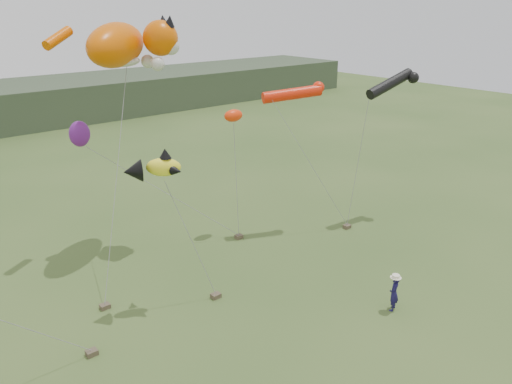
% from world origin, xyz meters
% --- Properties ---
extents(ground, '(120.00, 120.00, 0.00)m').
position_xyz_m(ground, '(0.00, 0.00, 0.00)').
color(ground, '#385123').
rests_on(ground, ground).
extents(festival_attendant, '(0.67, 0.57, 1.55)m').
position_xyz_m(festival_attendant, '(2.33, -1.74, 0.78)').
color(festival_attendant, '#181246').
rests_on(festival_attendant, ground).
extents(sandbag_anchors, '(15.92, 4.47, 0.20)m').
position_xyz_m(sandbag_anchors, '(-1.87, 5.13, 0.10)').
color(sandbag_anchors, brown).
rests_on(sandbag_anchors, ground).
extents(cat_kite, '(5.85, 4.38, 2.49)m').
position_xyz_m(cat_kite, '(-2.59, 10.58, 10.17)').
color(cat_kite, '#DF5900').
rests_on(cat_kite, ground).
extents(fish_kite, '(2.41, 1.57, 1.17)m').
position_xyz_m(fish_kite, '(-4.75, 4.82, 6.03)').
color(fish_kite, yellow).
rests_on(fish_kite, ground).
extents(tube_kites, '(8.62, 3.90, 1.49)m').
position_xyz_m(tube_kites, '(7.60, 5.84, 7.73)').
color(tube_kites, black).
rests_on(tube_kites, ground).
extents(misc_kites, '(8.10, 3.53, 1.33)m').
position_xyz_m(misc_kites, '(-2.58, 10.59, 6.24)').
color(misc_kites, '#FE360A').
rests_on(misc_kites, ground).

